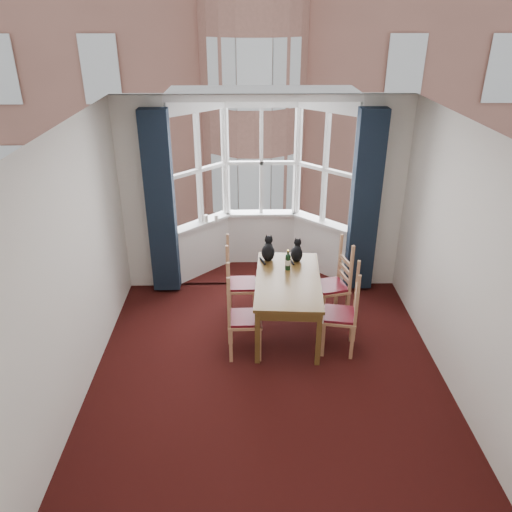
{
  "coord_description": "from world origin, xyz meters",
  "views": [
    {
      "loc": [
        -0.22,
        -4.45,
        3.77
      ],
      "look_at": [
        -0.12,
        1.05,
        1.05
      ],
      "focal_mm": 35.0,
      "sensor_mm": 36.0,
      "label": 1
    }
  ],
  "objects_px": {
    "chair_left_far": "(235,285)",
    "cat_left": "(268,251)",
    "candle_short": "(216,218)",
    "dining_table": "(288,285)",
    "chair_right_near": "(347,317)",
    "chair_left_near": "(237,319)",
    "wine_bottle": "(288,261)",
    "cat_right": "(297,252)",
    "candle_tall": "(206,219)",
    "chair_right_far": "(337,286)"
  },
  "relations": [
    {
      "from": "chair_left_far",
      "to": "wine_bottle",
      "type": "xyz_separation_m",
      "value": [
        0.69,
        -0.09,
        0.4
      ]
    },
    {
      "from": "cat_right",
      "to": "dining_table",
      "type": "bearing_deg",
      "value": -106.26
    },
    {
      "from": "chair_right_far",
      "to": "cat_right",
      "type": "relative_size",
      "value": 2.97
    },
    {
      "from": "cat_left",
      "to": "wine_bottle",
      "type": "relative_size",
      "value": 1.25
    },
    {
      "from": "chair_left_far",
      "to": "candle_short",
      "type": "height_order",
      "value": "candle_short"
    },
    {
      "from": "chair_left_near",
      "to": "dining_table",
      "type": "bearing_deg",
      "value": 36.67
    },
    {
      "from": "chair_right_far",
      "to": "candle_short",
      "type": "distance_m",
      "value": 2.18
    },
    {
      "from": "cat_right",
      "to": "chair_left_near",
      "type": "bearing_deg",
      "value": -128.53
    },
    {
      "from": "chair_left_far",
      "to": "wine_bottle",
      "type": "distance_m",
      "value": 0.8
    },
    {
      "from": "cat_left",
      "to": "chair_right_near",
      "type": "bearing_deg",
      "value": -47.21
    },
    {
      "from": "chair_left_far",
      "to": "wine_bottle",
      "type": "bearing_deg",
      "value": -7.41
    },
    {
      "from": "cat_left",
      "to": "candle_short",
      "type": "distance_m",
      "value": 1.32
    },
    {
      "from": "chair_left_near",
      "to": "candle_short",
      "type": "bearing_deg",
      "value": 99.17
    },
    {
      "from": "dining_table",
      "to": "cat_right",
      "type": "xyz_separation_m",
      "value": [
        0.15,
        0.52,
        0.2
      ]
    },
    {
      "from": "chair_left_near",
      "to": "candle_short",
      "type": "height_order",
      "value": "candle_short"
    },
    {
      "from": "cat_left",
      "to": "candle_tall",
      "type": "distance_m",
      "value": 1.39
    },
    {
      "from": "candle_tall",
      "to": "chair_left_near",
      "type": "bearing_deg",
      "value": -76.68
    },
    {
      "from": "cat_left",
      "to": "cat_right",
      "type": "bearing_deg",
      "value": -4.56
    },
    {
      "from": "wine_bottle",
      "to": "candle_short",
      "type": "bearing_deg",
      "value": 125.76
    },
    {
      "from": "chair_left_near",
      "to": "chair_right_near",
      "type": "bearing_deg",
      "value": 1.66
    },
    {
      "from": "chair_left_far",
      "to": "cat_left",
      "type": "relative_size",
      "value": 2.69
    },
    {
      "from": "cat_left",
      "to": "wine_bottle",
      "type": "height_order",
      "value": "cat_left"
    },
    {
      "from": "cat_right",
      "to": "candle_short",
      "type": "distance_m",
      "value": 1.59
    },
    {
      "from": "cat_right",
      "to": "candle_short",
      "type": "relative_size",
      "value": 3.17
    },
    {
      "from": "dining_table",
      "to": "wine_bottle",
      "type": "distance_m",
      "value": 0.33
    },
    {
      "from": "chair_left_far",
      "to": "cat_left",
      "type": "xyz_separation_m",
      "value": [
        0.45,
        0.2,
        0.41
      ]
    },
    {
      "from": "chair_left_near",
      "to": "chair_right_near",
      "type": "xyz_separation_m",
      "value": [
        1.32,
        0.04,
        0.0
      ]
    },
    {
      "from": "candle_short",
      "to": "cat_left",
      "type": "bearing_deg",
      "value": -55.43
    },
    {
      "from": "chair_left_near",
      "to": "chair_left_far",
      "type": "xyz_separation_m",
      "value": [
        -0.04,
        0.82,
        0.0
      ]
    },
    {
      "from": "chair_left_near",
      "to": "chair_right_far",
      "type": "xyz_separation_m",
      "value": [
        1.32,
        0.77,
        0.0
      ]
    },
    {
      "from": "chair_right_near",
      "to": "candle_short",
      "type": "xyz_separation_m",
      "value": [
        -1.66,
        2.07,
        0.45
      ]
    },
    {
      "from": "cat_left",
      "to": "wine_bottle",
      "type": "bearing_deg",
      "value": -50.06
    },
    {
      "from": "chair_left_far",
      "to": "cat_right",
      "type": "bearing_deg",
      "value": 11.52
    },
    {
      "from": "chair_right_far",
      "to": "dining_table",
      "type": "bearing_deg",
      "value": -156.79
    },
    {
      "from": "dining_table",
      "to": "cat_right",
      "type": "relative_size",
      "value": 5.01
    },
    {
      "from": "dining_table",
      "to": "chair_right_far",
      "type": "relative_size",
      "value": 1.69
    },
    {
      "from": "wine_bottle",
      "to": "chair_left_far",
      "type": "bearing_deg",
      "value": 172.59
    },
    {
      "from": "chair_left_near",
      "to": "cat_left",
      "type": "height_order",
      "value": "cat_left"
    },
    {
      "from": "candle_tall",
      "to": "candle_short",
      "type": "xyz_separation_m",
      "value": [
        0.15,
        0.03,
        -0.01
      ]
    },
    {
      "from": "cat_right",
      "to": "chair_right_near",
      "type": "bearing_deg",
      "value": -60.93
    },
    {
      "from": "cat_right",
      "to": "candle_tall",
      "type": "xyz_separation_m",
      "value": [
        -1.28,
        1.09,
        0.06
      ]
    },
    {
      "from": "chair_right_near",
      "to": "cat_right",
      "type": "height_order",
      "value": "cat_right"
    },
    {
      "from": "dining_table",
      "to": "chair_right_near",
      "type": "xyz_separation_m",
      "value": [
        0.68,
        -0.44,
        -0.2
      ]
    },
    {
      "from": "chair_left_near",
      "to": "chair_left_far",
      "type": "height_order",
      "value": "same"
    },
    {
      "from": "chair_left_near",
      "to": "wine_bottle",
      "type": "xyz_separation_m",
      "value": [
        0.65,
        0.73,
        0.4
      ]
    },
    {
      "from": "chair_left_near",
      "to": "cat_left",
      "type": "bearing_deg",
      "value": 68.18
    },
    {
      "from": "chair_left_far",
      "to": "candle_short",
      "type": "distance_m",
      "value": 1.39
    },
    {
      "from": "chair_right_near",
      "to": "cat_right",
      "type": "distance_m",
      "value": 1.16
    },
    {
      "from": "chair_left_far",
      "to": "candle_short",
      "type": "bearing_deg",
      "value": 103.24
    },
    {
      "from": "candle_tall",
      "to": "chair_right_far",
      "type": "bearing_deg",
      "value": -35.78
    }
  ]
}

